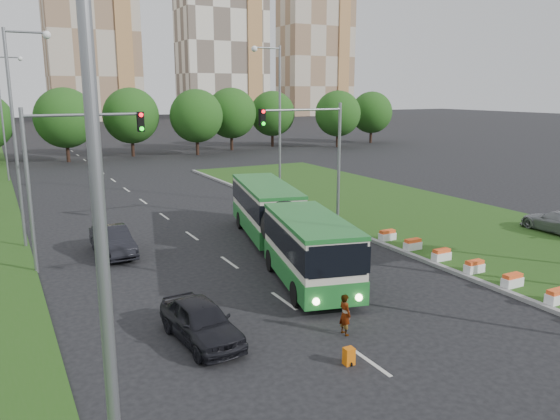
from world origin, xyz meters
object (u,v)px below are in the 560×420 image
car_left_near (201,321)px  car_median (559,222)px  traffic_mast_median (318,146)px  car_left_far (113,241)px  shopping_trolley (349,356)px  articulated_bus (280,225)px  traffic_mast_left (63,162)px  pedestrian (345,314)px

car_left_near → car_median: 24.79m
traffic_mast_median → car_median: size_ratio=1.67×
car_left_far → car_median: car_median is taller
car_left_far → traffic_mast_median: bearing=-3.2°
car_left_near → car_left_far: (-0.66, 12.19, 0.01)m
car_median → shopping_trolley: size_ratio=8.26×
articulated_bus → traffic_mast_median: bearing=54.3°
traffic_mast_median → car_left_far: size_ratio=1.72×
traffic_mast_left → car_median: size_ratio=1.67×
car_left_near → shopping_trolley: bearing=-51.3°
traffic_mast_left → pedestrian: (7.82, -12.89, -4.57)m
car_left_far → car_median: (25.19, -8.62, 0.08)m
articulated_bus → car_median: articulated_bus is taller
articulated_bus → pedestrian: size_ratio=11.03×
car_left_far → pedestrian: 15.16m
shopping_trolley → pedestrian: bearing=60.4°
traffic_mast_left → car_left_near: size_ratio=1.81×
pedestrian → shopping_trolley: 2.31m
traffic_mast_left → car_left_far: bearing=28.1°
shopping_trolley → articulated_bus: bearing=74.3°
traffic_mast_left → car_left_near: 12.24m
car_median → car_left_far: bearing=-16.2°
car_left_far → shopping_trolley: car_left_far is taller
pedestrian → shopping_trolley: pedestrian is taller
pedestrian → car_left_near: bearing=67.1°
car_left_far → shopping_trolley: bearing=-77.0°
pedestrian → traffic_mast_median: bearing=-28.9°
traffic_mast_median → traffic_mast_left: 15.19m
traffic_mast_median → car_left_far: (-12.83, 0.24, -4.58)m
articulated_bus → car_left_far: 9.12m
traffic_mast_left → pedestrian: size_ratio=5.14×
car_left_far → articulated_bus: bearing=-31.3°
traffic_mast_left → car_left_far: 5.29m
traffic_mast_median → pedestrian: 16.36m
traffic_mast_median → traffic_mast_left: same height
articulated_bus → pedestrian: bearing=-90.2°
car_median → pedestrian: bearing=18.3°
shopping_trolley → car_left_far: bearing=106.5°
traffic_mast_median → pedestrian: bearing=-117.9°
shopping_trolley → car_median: bearing=21.0°
articulated_bus → car_left_near: (-7.26, -7.76, -0.98)m
traffic_mast_left → shopping_trolley: 17.02m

